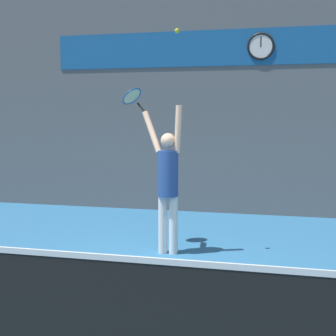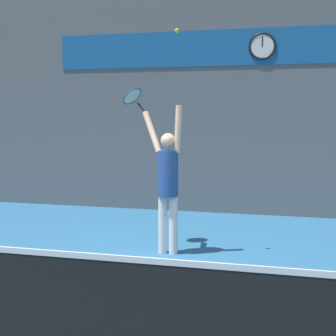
% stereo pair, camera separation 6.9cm
% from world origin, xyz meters
% --- Properties ---
extents(ground_plane, '(18.00, 18.00, 0.00)m').
position_xyz_m(ground_plane, '(0.00, 0.00, 0.00)').
color(ground_plane, teal).
extents(back_wall, '(18.00, 0.10, 5.00)m').
position_xyz_m(back_wall, '(0.00, 4.75, 2.50)').
color(back_wall, slate).
rests_on(back_wall, ground_plane).
extents(sponsor_banner, '(6.14, 0.02, 0.72)m').
position_xyz_m(sponsor_banner, '(0.00, 4.69, 3.42)').
color(sponsor_banner, '#195B9E').
extents(scoreboard_clock, '(0.54, 0.05, 0.54)m').
position_xyz_m(scoreboard_clock, '(1.27, 4.67, 3.42)').
color(scoreboard_clock, white).
extents(court_net, '(6.23, 0.07, 1.06)m').
position_xyz_m(court_net, '(0.00, -1.59, 0.50)').
color(court_net, '#333333').
rests_on(court_net, ground_plane).
extents(tennis_player, '(0.70, 0.43, 2.20)m').
position_xyz_m(tennis_player, '(0.08, 1.63, 1.11)').
color(tennis_player, white).
rests_on(tennis_player, ground_plane).
extents(tennis_racket, '(0.44, 0.41, 0.39)m').
position_xyz_m(tennis_racket, '(-0.56, 1.95, 2.34)').
color(tennis_racket, black).
extents(tennis_ball, '(0.07, 0.07, 0.07)m').
position_xyz_m(tennis_ball, '(0.23, 1.54, 3.23)').
color(tennis_ball, '#CCDB2D').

